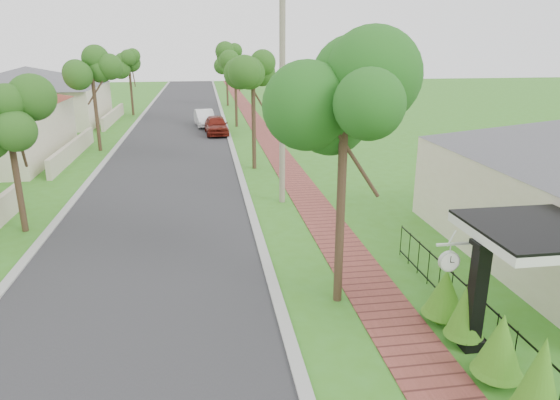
{
  "coord_description": "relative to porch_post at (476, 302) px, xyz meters",
  "views": [
    {
      "loc": [
        -1.01,
        -9.76,
        6.41
      ],
      "look_at": [
        1.31,
        5.57,
        1.5
      ],
      "focal_mm": 32.0,
      "sensor_mm": 36.0,
      "label": 1
    }
  ],
  "objects": [
    {
      "name": "parked_car_red",
      "position": [
        -4.74,
        27.64,
        -0.45
      ],
      "size": [
        1.79,
        4.04,
        1.35
      ],
      "primitive_type": "imported",
      "rotation": [
        0.0,
        0.0,
        0.05
      ],
      "color": "maroon",
      "rests_on": "ground"
    },
    {
      "name": "kerb_right",
      "position": [
        -3.9,
        21.0,
        -1.12
      ],
      "size": [
        0.3,
        120.0,
        0.1
      ],
      "primitive_type": "cube",
      "color": "#9E9E99",
      "rests_on": "ground"
    },
    {
      "name": "road",
      "position": [
        -7.55,
        21.0,
        -1.12
      ],
      "size": [
        7.0,
        120.0,
        0.02
      ],
      "primitive_type": "cube",
      "color": "#28282B",
      "rests_on": "ground"
    },
    {
      "name": "station_clock",
      "position": [
        -0.5,
        0.4,
        0.83
      ],
      "size": [
        0.77,
        0.13,
        0.65
      ],
      "color": "silver",
      "rests_on": "ground"
    },
    {
      "name": "street_trees",
      "position": [
        -7.42,
        27.84,
        3.42
      ],
      "size": [
        10.7,
        37.65,
        5.89
      ],
      "color": "#382619",
      "rests_on": "ground"
    },
    {
      "name": "ground",
      "position": [
        -4.55,
        1.0,
        -1.12
      ],
      "size": [
        160.0,
        160.0,
        0.0
      ],
      "primitive_type": "plane",
      "color": "#39771C",
      "rests_on": "ground"
    },
    {
      "name": "near_tree",
      "position": [
        -2.35,
        2.5,
        3.72
      ],
      "size": [
        2.36,
        2.36,
        6.06
      ],
      "color": "#382619",
      "rests_on": "ground"
    },
    {
      "name": "sidewalk",
      "position": [
        -1.3,
        21.0,
        -1.12
      ],
      "size": [
        1.5,
        120.0,
        0.03
      ],
      "primitive_type": "cube",
      "color": "brown",
      "rests_on": "ground"
    },
    {
      "name": "picket_fence",
      "position": [
        0.35,
        1.0,
        -0.59
      ],
      "size": [
        0.03,
        8.02,
        1.0
      ],
      "color": "black",
      "rests_on": "ground"
    },
    {
      "name": "parked_car_white",
      "position": [
        -5.55,
        31.54,
        -0.48
      ],
      "size": [
        1.82,
        4.03,
        1.29
      ],
      "primitive_type": "imported",
      "rotation": [
        0.0,
        0.0,
        0.12
      ],
      "color": "white",
      "rests_on": "ground"
    },
    {
      "name": "far_house_grey",
      "position": [
        -19.52,
        35.0,
        1.22
      ],
      "size": [
        15.56,
        15.56,
        4.6
      ],
      "color": "beige",
      "rests_on": "ground"
    },
    {
      "name": "utility_pole",
      "position": [
        -2.48,
        11.0,
        3.2
      ],
      "size": [
        1.2,
        0.24,
        8.53
      ],
      "color": "gray",
      "rests_on": "ground"
    },
    {
      "name": "porch_post",
      "position": [
        0.0,
        0.0,
        0.0
      ],
      "size": [
        0.48,
        0.48,
        2.52
      ],
      "color": "black",
      "rests_on": "ground"
    },
    {
      "name": "kerb_left",
      "position": [
        -11.2,
        21.0,
        -1.12
      ],
      "size": [
        0.3,
        120.0,
        0.1
      ],
      "primitive_type": "cube",
      "color": "#9E9E99",
      "rests_on": "ground"
    },
    {
      "name": "hedge_row",
      "position": [
        -0.1,
        -0.5,
        -0.39
      ],
      "size": [
        0.9,
        4.3,
        1.85
      ],
      "color": "#2B6B15",
      "rests_on": "ground"
    }
  ]
}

